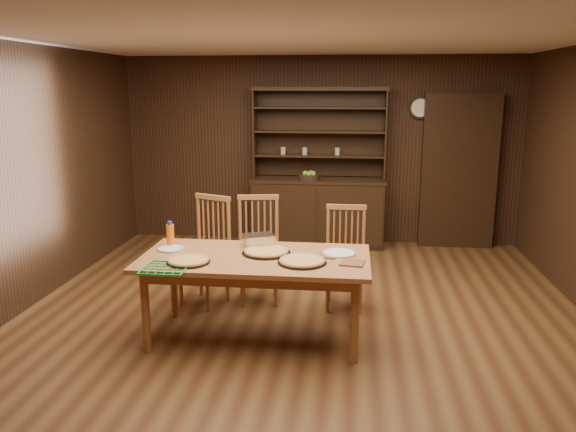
# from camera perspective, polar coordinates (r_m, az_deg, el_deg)

# --- Properties ---
(floor) EXTENTS (6.00, 6.00, 0.00)m
(floor) POSITION_cam_1_polar(r_m,az_deg,el_deg) (5.38, 1.16, -10.85)
(floor) COLOR brown
(floor) RESTS_ON ground
(room_shell) EXTENTS (6.00, 6.00, 6.00)m
(room_shell) POSITION_cam_1_polar(r_m,az_deg,el_deg) (4.96, 1.25, 6.08)
(room_shell) COLOR white
(room_shell) RESTS_ON floor
(china_hutch) EXTENTS (1.84, 0.52, 2.17)m
(china_hutch) POSITION_cam_1_polar(r_m,az_deg,el_deg) (7.83, 3.09, 1.32)
(china_hutch) COLOR black
(china_hutch) RESTS_ON floor
(doorway) EXTENTS (1.00, 0.18, 2.10)m
(doorway) POSITION_cam_1_polar(r_m,az_deg,el_deg) (8.01, 16.93, 4.35)
(doorway) COLOR black
(doorway) RESTS_ON floor
(wall_clock) EXTENTS (0.30, 0.05, 0.30)m
(wall_clock) POSITION_cam_1_polar(r_m,az_deg,el_deg) (7.91, 13.28, 10.65)
(wall_clock) COLOR black
(wall_clock) RESTS_ON room_shell
(dining_table) EXTENTS (1.96, 0.98, 0.75)m
(dining_table) POSITION_cam_1_polar(r_m,az_deg,el_deg) (4.87, -3.35, -4.98)
(dining_table) COLOR #BC6F41
(dining_table) RESTS_ON floor
(chair_left) EXTENTS (0.59, 0.58, 1.10)m
(chair_left) POSITION_cam_1_polar(r_m,az_deg,el_deg) (5.79, -8.13, -3.06)
(chair_left) COLOR #AF683C
(chair_left) RESTS_ON floor
(chair_center) EXTENTS (0.51, 0.49, 1.09)m
(chair_center) POSITION_cam_1_polar(r_m,az_deg,el_deg) (5.81, -2.99, -2.98)
(chair_center) COLOR #AF683C
(chair_center) RESTS_ON floor
(chair_right) EXTENTS (0.42, 0.40, 1.03)m
(chair_right) POSITION_cam_1_polar(r_m,az_deg,el_deg) (5.66, 5.83, -3.82)
(chair_right) COLOR #AF683C
(chair_right) RESTS_ON floor
(pizza_left) EXTENTS (0.36, 0.36, 0.04)m
(pizza_left) POSITION_cam_1_polar(r_m,az_deg,el_deg) (4.73, -10.09, -4.51)
(pizza_left) COLOR black
(pizza_left) RESTS_ON dining_table
(pizza_right) EXTENTS (0.41, 0.41, 0.04)m
(pizza_right) POSITION_cam_1_polar(r_m,az_deg,el_deg) (4.66, 1.44, -4.59)
(pizza_right) COLOR black
(pizza_right) RESTS_ON dining_table
(pizza_center) EXTENTS (0.43, 0.43, 0.04)m
(pizza_center) POSITION_cam_1_polar(r_m,az_deg,el_deg) (4.92, -2.22, -3.62)
(pizza_center) COLOR black
(pizza_center) RESTS_ON dining_table
(cooling_rack) EXTENTS (0.42, 0.42, 0.02)m
(cooling_rack) POSITION_cam_1_polar(r_m,az_deg,el_deg) (4.62, -12.34, -5.15)
(cooling_rack) COLOR #0CA436
(cooling_rack) RESTS_ON dining_table
(plate_left) EXTENTS (0.24, 0.24, 0.02)m
(plate_left) POSITION_cam_1_polar(r_m,az_deg,el_deg) (5.14, -11.78, -3.27)
(plate_left) COLOR white
(plate_left) RESTS_ON dining_table
(plate_right) EXTENTS (0.29, 0.29, 0.02)m
(plate_right) POSITION_cam_1_polar(r_m,az_deg,el_deg) (4.93, 5.21, -3.76)
(plate_right) COLOR white
(plate_right) RESTS_ON dining_table
(foil_dish) EXTENTS (0.33, 0.29, 0.11)m
(foil_dish) POSITION_cam_1_polar(r_m,az_deg,el_deg) (5.14, -3.00, -2.48)
(foil_dish) COLOR silver
(foil_dish) RESTS_ON dining_table
(juice_bottle) EXTENTS (0.07, 0.07, 0.23)m
(juice_bottle) POSITION_cam_1_polar(r_m,az_deg,el_deg) (5.23, -11.87, -1.86)
(juice_bottle) COLOR orange
(juice_bottle) RESTS_ON dining_table
(pot_holder_a) EXTENTS (0.22, 0.22, 0.01)m
(pot_holder_a) POSITION_cam_1_polar(r_m,az_deg,el_deg) (4.67, 6.54, -4.75)
(pot_holder_a) COLOR red
(pot_holder_a) RESTS_ON dining_table
(pot_holder_b) EXTENTS (0.22, 0.22, 0.01)m
(pot_holder_b) POSITION_cam_1_polar(r_m,az_deg,el_deg) (4.86, 4.01, -3.99)
(pot_holder_b) COLOR red
(pot_holder_b) RESTS_ON dining_table
(fruit_bowl) EXTENTS (0.30, 0.30, 0.12)m
(fruit_bowl) POSITION_cam_1_polar(r_m,az_deg,el_deg) (7.70, 2.15, 4.07)
(fruit_bowl) COLOR black
(fruit_bowl) RESTS_ON china_hutch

